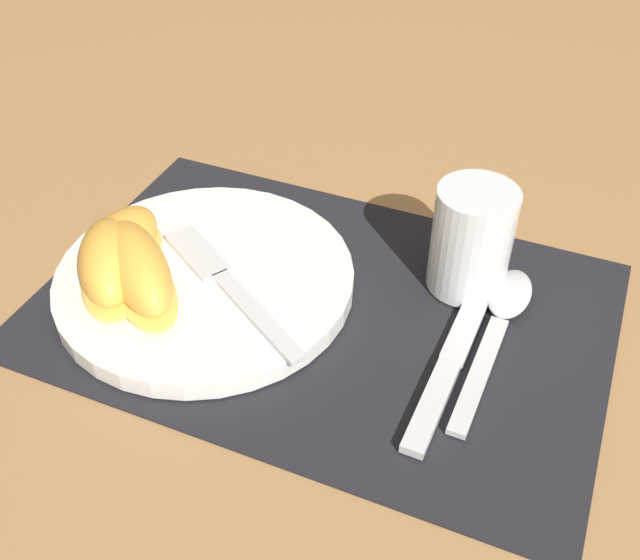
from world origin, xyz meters
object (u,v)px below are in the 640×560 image
object	(u,v)px
plate	(205,279)
spoon	(502,313)
citrus_wedge_0	(119,247)
citrus_wedge_1	(110,265)
knife	(457,348)
citrus_wedge_2	(138,270)
fork	(224,279)
juice_glass	(471,245)

from	to	relation	value
plate	spoon	distance (m)	0.24
citrus_wedge_0	plate	bearing A→B (deg)	13.30
spoon	citrus_wedge_1	world-z (taller)	citrus_wedge_1
knife	citrus_wedge_2	bearing A→B (deg)	-168.86
spoon	citrus_wedge_1	distance (m)	0.31
knife	spoon	world-z (taller)	spoon
plate	fork	bearing A→B (deg)	-12.29
plate	knife	size ratio (longest dim) A/B	1.09
citrus_wedge_0	knife	bearing A→B (deg)	5.32
juice_glass	spoon	xyz separation A→B (m)	(0.04, -0.03, -0.04)
juice_glass	citrus_wedge_1	size ratio (longest dim) A/B	0.81
juice_glass	citrus_wedge_1	xyz separation A→B (m)	(-0.26, -0.13, -0.00)
plate	citrus_wedge_0	size ratio (longest dim) A/B	2.31
citrus_wedge_1	citrus_wedge_2	distance (m)	0.02
plate	fork	size ratio (longest dim) A/B	1.44
plate	citrus_wedge_2	bearing A→B (deg)	-132.13
plate	knife	bearing A→B (deg)	2.67
juice_glass	knife	distance (m)	0.09
knife	spoon	distance (m)	0.05
knife	citrus_wedge_2	size ratio (longest dim) A/B	1.86
fork	citrus_wedge_2	world-z (taller)	citrus_wedge_2
fork	citrus_wedge_1	bearing A→B (deg)	-155.34
juice_glass	citrus_wedge_0	bearing A→B (deg)	-158.44
knife	citrus_wedge_0	xyz separation A→B (m)	(-0.28, -0.03, 0.03)
plate	knife	distance (m)	0.21
knife	citrus_wedge_1	size ratio (longest dim) A/B	1.99
knife	citrus_wedge_0	bearing A→B (deg)	-174.68
juice_glass	fork	distance (m)	0.20
citrus_wedge_1	fork	bearing A→B (deg)	24.66
plate	juice_glass	size ratio (longest dim) A/B	2.69
spoon	plate	bearing A→B (deg)	-166.00
plate	citrus_wedge_2	distance (m)	0.06
citrus_wedge_1	citrus_wedge_0	bearing A→B (deg)	110.87
spoon	citrus_wedge_2	size ratio (longest dim) A/B	1.53
citrus_wedge_1	citrus_wedge_2	world-z (taller)	same
plate	juice_glass	xyz separation A→B (m)	(0.20, 0.09, 0.03)
spoon	citrus_wedge_2	world-z (taller)	citrus_wedge_2
knife	fork	bearing A→B (deg)	-175.68
citrus_wedge_2	plate	bearing A→B (deg)	47.87
plate	citrus_wedge_2	world-z (taller)	citrus_wedge_2
citrus_wedge_0	citrus_wedge_1	distance (m)	0.03
spoon	knife	bearing A→B (deg)	-115.91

